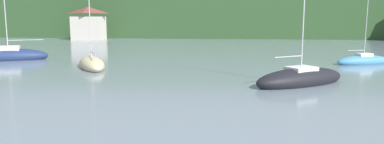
# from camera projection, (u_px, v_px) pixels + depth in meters

# --- Properties ---
(wooded_hillside) EXTENTS (352.00, 52.22, 26.07)m
(wooded_hillside) POSITION_uv_depth(u_px,v_px,m) (144.00, 15.00, 107.37)
(wooded_hillside) COLOR #2D4C28
(wooded_hillside) RESTS_ON ground_plane
(shore_building_west) EXTENTS (6.43, 4.21, 6.77)m
(shore_building_west) POSITION_uv_depth(u_px,v_px,m) (88.00, 24.00, 72.83)
(shore_building_west) COLOR beige
(shore_building_west) RESTS_ON ground_plane
(sailboat_far_1) EXTENTS (5.17, 6.98, 7.65)m
(sailboat_far_1) POSITION_uv_depth(u_px,v_px,m) (92.00, 64.00, 32.56)
(sailboat_far_1) COLOR #CCBC8E
(sailboat_far_1) RESTS_ON ground_plane
(sailboat_far_3) EXTENTS (6.16, 3.61, 7.37)m
(sailboat_far_3) POSITION_uv_depth(u_px,v_px,m) (364.00, 61.00, 35.17)
(sailboat_far_3) COLOR teal
(sailboat_far_3) RESTS_ON ground_plane
(sailboat_far_5) EXTENTS (8.30, 5.52, 11.95)m
(sailboat_far_5) POSITION_uv_depth(u_px,v_px,m) (9.00, 56.00, 38.49)
(sailboat_far_5) COLOR navy
(sailboat_far_5) RESTS_ON ground_plane
(sailboat_mid_8) EXTENTS (7.53, 6.25, 11.16)m
(sailboat_mid_8) POSITION_uv_depth(u_px,v_px,m) (301.00, 79.00, 24.44)
(sailboat_mid_8) COLOR black
(sailboat_mid_8) RESTS_ON ground_plane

